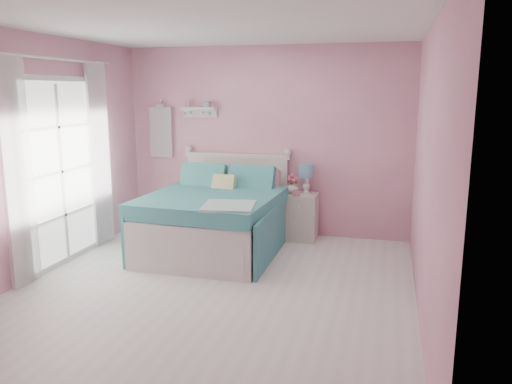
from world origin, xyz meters
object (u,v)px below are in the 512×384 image
at_px(table_lamp, 306,173).
at_px(vase, 292,187).
at_px(bed, 216,220).
at_px(teacup, 296,193).
at_px(nightstand, 301,216).

bearing_deg(table_lamp, vase, -155.76).
height_order(bed, vase, bed).
bearing_deg(teacup, table_lamp, 64.68).
distance_m(table_lamp, teacup, 0.34).
bearing_deg(nightstand, vase, -171.83).
bearing_deg(table_lamp, teacup, -115.32).
relative_size(vase, teacup, 1.79).
distance_m(bed, table_lamp, 1.39).
bearing_deg(nightstand, bed, -142.13).
distance_m(nightstand, table_lamp, 0.60).
relative_size(table_lamp, teacup, 4.29).
bearing_deg(vase, nightstand, 8.17).
bearing_deg(teacup, vase, 119.69).
height_order(bed, table_lamp, bed).
bearing_deg(teacup, bed, -146.96).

